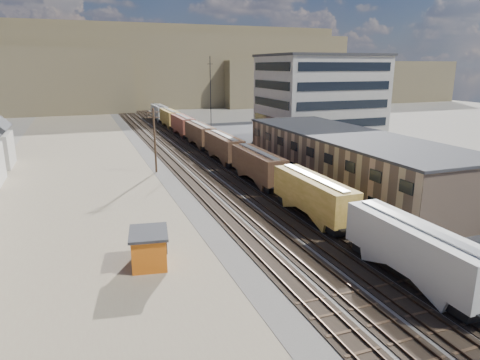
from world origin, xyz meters
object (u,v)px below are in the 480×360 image
object	(u,v)px
freight_train	(211,139)
maintenance_shed	(149,248)
parked_car_blue	(303,144)
utility_pole_north	(155,139)

from	to	relation	value
freight_train	maintenance_shed	bearing A→B (deg)	-113.16
freight_train	maintenance_shed	size ratio (longest dim) A/B	26.61
freight_train	maintenance_shed	distance (m)	46.92
freight_train	maintenance_shed	xyz separation A→B (m)	(-18.45, -43.12, -1.27)
maintenance_shed	parked_car_blue	xyz separation A→B (m)	(37.81, 42.34, -0.75)
freight_train	utility_pole_north	bearing A→B (deg)	-137.89
freight_train	parked_car_blue	bearing A→B (deg)	-2.31
freight_train	utility_pole_north	size ratio (longest dim) A/B	11.97
utility_pole_north	parked_car_blue	bearing A→B (deg)	18.08
freight_train	maintenance_shed	world-z (taller)	freight_train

